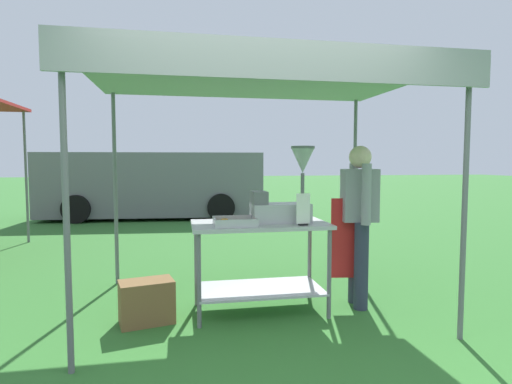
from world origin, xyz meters
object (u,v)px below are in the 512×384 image
(donut_fryer, at_px, (285,197))
(menu_sign, at_px, (303,211))
(donut_cart, at_px, (260,248))
(stall_canopy, at_px, (258,82))
(vendor, at_px, (358,217))
(supply_crate, at_px, (147,302))
(donut_tray, at_px, (234,223))
(van_grey, at_px, (154,184))

(donut_fryer, xyz_separation_m, menu_sign, (0.11, -0.24, -0.12))
(donut_cart, relative_size, donut_fryer, 1.76)
(stall_canopy, bearing_deg, vendor, -6.33)
(donut_fryer, height_order, menu_sign, donut_fryer)
(stall_canopy, relative_size, menu_sign, 10.91)
(vendor, bearing_deg, menu_sign, -160.56)
(menu_sign, height_order, supply_crate, menu_sign)
(donut_fryer, bearing_deg, menu_sign, -65.80)
(donut_tray, bearing_deg, donut_cart, 24.35)
(van_grey, bearing_deg, stall_canopy, -78.82)
(vendor, bearing_deg, van_grey, 108.35)
(supply_crate, bearing_deg, menu_sign, -5.91)
(donut_cart, xyz_separation_m, van_grey, (-1.42, 7.29, 0.25))
(donut_tray, relative_size, vendor, 0.24)
(menu_sign, distance_m, vendor, 0.69)
(stall_canopy, height_order, supply_crate, stall_canopy)
(donut_tray, xyz_separation_m, donut_fryer, (0.51, 0.12, 0.22))
(stall_canopy, bearing_deg, donut_tray, -140.47)
(stall_canopy, distance_m, donut_tray, 1.37)
(van_grey, bearing_deg, menu_sign, -76.71)
(donut_tray, xyz_separation_m, menu_sign, (0.62, -0.12, 0.11))
(donut_tray, distance_m, supply_crate, 1.06)
(donut_tray, xyz_separation_m, vendor, (1.26, 0.11, 0.01))
(menu_sign, relative_size, van_grey, 0.05)
(donut_tray, height_order, van_grey, van_grey)
(donut_fryer, xyz_separation_m, vendor, (0.75, -0.02, -0.21))
(donut_fryer, bearing_deg, supply_crate, -175.77)
(stall_canopy, relative_size, supply_crate, 6.13)
(donut_fryer, relative_size, menu_sign, 2.50)
(donut_tray, bearing_deg, menu_sign, -11.09)
(menu_sign, xyz_separation_m, van_grey, (-1.78, 7.54, -0.12))
(donut_fryer, bearing_deg, vendor, -1.18)
(menu_sign, height_order, van_grey, van_grey)
(stall_canopy, relative_size, donut_tray, 8.28)
(stall_canopy, distance_m, van_grey, 7.46)
(donut_fryer, relative_size, supply_crate, 1.40)
(donut_tray, relative_size, menu_sign, 1.32)
(menu_sign, bearing_deg, donut_cart, 146.06)
(donut_cart, bearing_deg, donut_fryer, 0.54)
(donut_fryer, distance_m, supply_crate, 1.60)
(donut_cart, xyz_separation_m, donut_fryer, (0.25, 0.00, 0.49))
(van_grey, bearing_deg, donut_cart, -78.97)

